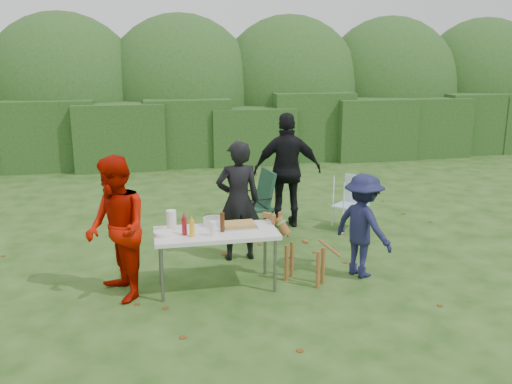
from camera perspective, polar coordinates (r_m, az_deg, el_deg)
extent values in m
plane|color=#1E4211|center=(6.99, -1.57, -9.69)|extent=(80.00, 80.00, 0.00)
cube|color=#23471C|center=(14.47, -7.27, 6.28)|extent=(22.00, 1.40, 1.70)
ellipsoid|color=#3D6628|center=(15.97, -7.84, 9.71)|extent=(20.00, 2.60, 3.20)
cube|color=silver|center=(6.67, -4.23, -4.34)|extent=(1.50, 0.70, 0.05)
cylinder|color=slate|center=(6.49, -9.86, -8.55)|extent=(0.04, 0.04, 0.69)
cylinder|color=slate|center=(6.65, 2.02, -7.74)|extent=(0.04, 0.04, 0.69)
cylinder|color=slate|center=(7.01, -10.04, -6.80)|extent=(0.04, 0.04, 0.69)
cylinder|color=slate|center=(7.16, 0.95, -6.10)|extent=(0.04, 0.04, 0.69)
imported|color=black|center=(7.57, -1.90, -0.95)|extent=(0.64, 0.43, 1.70)
imported|color=#AB0D00|center=(6.53, -14.49, -3.80)|extent=(0.91, 1.01, 1.72)
imported|color=black|center=(9.04, 3.32, 2.27)|extent=(1.18, 0.62, 1.92)
imported|color=#181A3F|center=(7.17, 11.18, -3.49)|extent=(0.85, 1.02, 1.37)
cube|color=#B7B7BA|center=(6.80, -1.86, -3.62)|extent=(0.45, 0.30, 0.02)
cube|color=#C09044|center=(6.79, -1.86, -3.39)|extent=(0.40, 0.26, 0.04)
cylinder|color=yellow|center=(6.47, -6.76, -3.83)|extent=(0.06, 0.06, 0.20)
cylinder|color=maroon|center=(6.54, -7.56, -3.57)|extent=(0.06, 0.06, 0.22)
cylinder|color=#47230F|center=(6.60, -3.57, -3.19)|extent=(0.06, 0.06, 0.24)
cylinder|color=white|center=(6.70, -8.90, -3.00)|extent=(0.12, 0.12, 0.26)
cylinder|color=white|center=(6.46, -4.56, -3.88)|extent=(0.08, 0.08, 0.18)
cylinder|color=silver|center=(6.87, -4.50, -3.12)|extent=(0.26, 0.26, 0.10)
cylinder|color=white|center=(6.57, -9.70, -4.33)|extent=(0.24, 0.24, 0.05)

